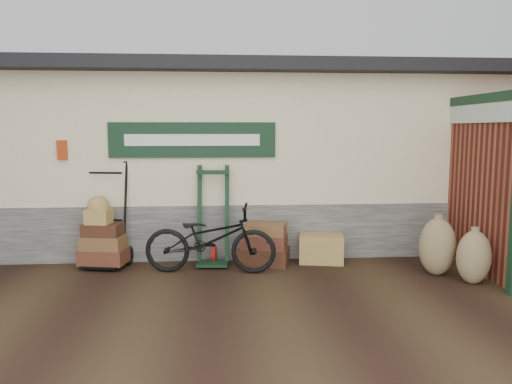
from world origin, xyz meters
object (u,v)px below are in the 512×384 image
porter_trolley (107,213)px  suitcase_stack (264,243)px  green_barrow (213,216)px  bicycle (210,235)px  wicker_hamper (321,248)px

porter_trolley → suitcase_stack: porter_trolley is taller
green_barrow → bicycle: size_ratio=0.80×
green_barrow → suitcase_stack: bearing=1.1°
green_barrow → suitcase_stack: size_ratio=2.05×
porter_trolley → bicycle: size_ratio=0.85×
porter_trolley → wicker_hamper: porter_trolley is taller
bicycle → wicker_hamper: bearing=-68.8°
suitcase_stack → bicycle: (-0.84, -0.40, 0.23)m
porter_trolley → green_barrow: bearing=7.6°
wicker_hamper → suitcase_stack: bearing=-177.1°
wicker_hamper → bicycle: (-1.76, -0.45, 0.34)m
green_barrow → bicycle: green_barrow is taller
green_barrow → suitcase_stack: 0.91m
green_barrow → suitcase_stack: green_barrow is taller
porter_trolley → suitcase_stack: 2.49m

